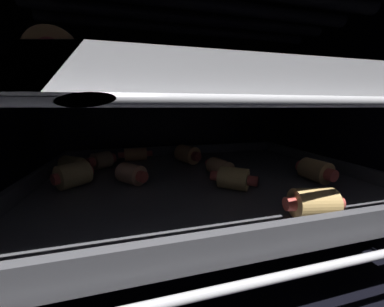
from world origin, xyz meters
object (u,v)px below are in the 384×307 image
pig_in_blanket_lower_9 (219,167)px  pig_in_blanket_upper_6 (102,85)px  baking_tray_lower (201,179)px  pig_in_blanket_lower_1 (136,154)px  pig_in_blanket_upper_1 (66,85)px  pig_in_blanket_upper_3 (57,60)px  pig_in_blanket_upper_7 (113,90)px  pig_in_blanket_lower_0 (102,160)px  oven_rack_lower (201,185)px  pig_in_blanket_upper_8 (173,82)px  pig_in_blanket_upper_9 (146,87)px  pig_in_blanket_lower_7 (73,175)px  pig_in_blanket_upper_10 (282,91)px  baking_tray_upper (202,98)px  pig_in_blanket_upper_0 (114,78)px  heating_element (203,4)px  pig_in_blanket_lower_4 (316,170)px  pig_in_blanket_lower_3 (187,154)px  oven_rack_upper (202,105)px  pig_in_blanket_lower_5 (73,164)px  pig_in_blanket_lower_8 (131,174)px  pig_in_blanket_upper_2 (155,72)px  pig_in_blanket_lower_2 (313,203)px  pig_in_blanket_upper_4 (302,87)px  pig_in_blanket_upper_5 (110,88)px  pig_in_blanket_lower_6 (233,178)px

pig_in_blanket_lower_9 → pig_in_blanket_upper_6: 20.36cm
baking_tray_lower → pig_in_blanket_lower_1: pig_in_blanket_lower_1 is taller
pig_in_blanket_lower_9 → pig_in_blanket_upper_1: pig_in_blanket_upper_1 is taller
pig_in_blanket_upper_3 → pig_in_blanket_upper_7: pig_in_blanket_upper_7 is taller
pig_in_blanket_upper_1 → pig_in_blanket_lower_0: bearing=73.6°
oven_rack_lower → pig_in_blanket_upper_8: pig_in_blanket_upper_8 is taller
pig_in_blanket_upper_6 → pig_in_blanket_upper_7: pig_in_blanket_upper_7 is taller
pig_in_blanket_upper_7 → pig_in_blanket_upper_6: bearing=-92.8°
pig_in_blanket_upper_9 → pig_in_blanket_upper_8: bearing=-74.8°
pig_in_blanket_lower_7 → pig_in_blanket_upper_10: size_ratio=0.91×
baking_tray_lower → baking_tray_upper: bearing=0.0°
pig_in_blanket_upper_0 → heating_element: bearing=21.4°
pig_in_blanket_lower_4 → pig_in_blanket_upper_3: size_ratio=1.15×
pig_in_blanket_lower_3 → pig_in_blanket_upper_6: (-13.22, -5.54, 11.57)cm
pig_in_blanket_lower_3 → oven_rack_upper: oven_rack_upper is taller
pig_in_blanket_lower_5 → pig_in_blanket_lower_8: pig_in_blanket_lower_8 is taller
pig_in_blanket_upper_2 → pig_in_blanket_lower_2: bearing=-15.9°
baking_tray_lower → pig_in_blanket_lower_9: pig_in_blanket_lower_9 is taller
pig_in_blanket_lower_5 → pig_in_blanket_upper_7: pig_in_blanket_upper_7 is taller
pig_in_blanket_lower_5 → pig_in_blanket_lower_7: pig_in_blanket_lower_7 is taller
oven_rack_lower → pig_in_blanket_upper_10: size_ratio=9.86×
oven_rack_lower → pig_in_blanket_lower_2: size_ratio=9.49×
pig_in_blanket_lower_1 → pig_in_blanket_upper_2: 26.02cm
pig_in_blanket_lower_7 → heating_element: bearing=-2.3°
pig_in_blanket_upper_0 → pig_in_blanket_upper_8: same height
pig_in_blanket_lower_1 → pig_in_blanket_lower_2: bearing=-58.9°
pig_in_blanket_lower_9 → baking_tray_upper: size_ratio=0.14×
pig_in_blanket_lower_3 → oven_rack_upper: (0.02, -9.01, 8.99)cm
pig_in_blanket_upper_0 → pig_in_blanket_upper_10: same height
pig_in_blanket_lower_5 → baking_tray_lower: bearing=-22.7°
pig_in_blanket_upper_1 → pig_in_blanket_upper_4: bearing=-9.9°
pig_in_blanket_lower_0 → pig_in_blanket_upper_2: pig_in_blanket_upper_2 is taller
baking_tray_upper → pig_in_blanket_upper_10: size_ratio=8.49×
pig_in_blanket_upper_3 → pig_in_blanket_upper_7: (0.93, 25.74, 0.11)cm
pig_in_blanket_lower_0 → pig_in_blanket_upper_8: bearing=-46.4°
pig_in_blanket_upper_7 → pig_in_blanket_upper_8: (8.34, -15.55, -0.13)cm
pig_in_blanket_lower_1 → pig_in_blanket_upper_4: 30.42cm
pig_in_blanket_lower_2 → pig_in_blanket_lower_5: pig_in_blanket_lower_2 is taller
pig_in_blanket_lower_7 → baking_tray_upper: size_ratio=0.11×
baking_tray_lower → pig_in_blanket_upper_10: bearing=23.6°
baking_tray_upper → pig_in_blanket_upper_5: bearing=149.4°
pig_in_blanket_lower_2 → heating_element: bearing=116.3°
pig_in_blanket_upper_4 → pig_in_blanket_upper_8: (-17.45, 1.29, 0.27)cm
pig_in_blanket_lower_3 → pig_in_blanket_upper_0: bearing=-129.4°
pig_in_blanket_lower_7 → pig_in_blanket_lower_8: (7.32, -0.74, -0.22)cm
pig_in_blanket_lower_4 → pig_in_blanket_upper_8: 23.15cm
pig_in_blanket_upper_4 → pig_in_blanket_lower_6: bearing=-170.1°
pig_in_blanket_upper_1 → pig_in_blanket_upper_9: pig_in_blanket_upper_9 is taller
baking_tray_lower → pig_in_blanket_upper_4: pig_in_blanket_upper_4 is taller
heating_element → oven_rack_lower: heating_element is taller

